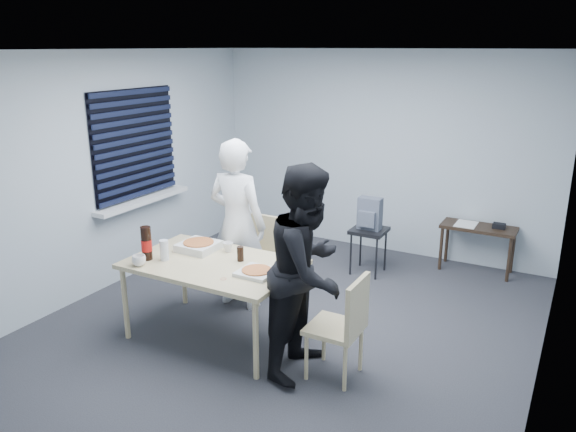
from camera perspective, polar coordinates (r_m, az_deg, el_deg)
The scene contains 19 objects.
room at distance 6.73m, azimuth -15.04°, elevation 6.14°, with size 5.00×5.00×5.00m.
dining_table at distance 5.18m, azimuth -7.56°, elevation -5.27°, with size 1.54×0.97×0.75m.
chair_far at distance 6.09m, azimuth -3.26°, elevation -3.50°, with size 0.42×0.42×0.89m.
chair_right at distance 4.61m, azimuth 5.78°, elevation -10.60°, with size 0.42×0.42×0.89m.
person_white at distance 5.75m, azimuth -5.17°, elevation -0.84°, with size 0.65×0.42×1.77m, color white.
person_black at distance 4.57m, azimuth 2.07°, elevation -5.56°, with size 0.86×0.47×1.77m, color black.
side_table at distance 7.08m, azimuth 18.77°, elevation -1.59°, with size 0.86×0.38×0.57m.
stool at distance 6.75m, azimuth 8.21°, elevation -2.18°, with size 0.40×0.40×0.55m.
backpack at distance 6.65m, azimuth 8.28°, elevation 0.20°, with size 0.27×0.20×0.38m.
pizza_box_a at distance 5.47m, azimuth -9.06°, elevation -3.02°, with size 0.34×0.34×0.09m.
pizza_box_b at distance 4.86m, azimuth -3.20°, elevation -5.69°, with size 0.31×0.31×0.04m.
mug_a at distance 5.19m, azimuth -14.91°, elevation -4.39°, with size 0.12×0.12×0.10m, color white.
mug_b at distance 5.38m, azimuth -6.12°, elevation -3.15°, with size 0.10×0.10×0.09m, color white.
cola_glass at distance 5.14m, azimuth -4.86°, elevation -3.85°, with size 0.06×0.06×0.14m, color black.
soda_bottle at distance 5.29m, azimuth -14.18°, elevation -2.76°, with size 0.10×0.10×0.32m.
plastic_cups at distance 5.26m, azimuth -12.46°, elevation -3.41°, with size 0.08×0.08×0.19m, color silver.
rubber_band at distance 4.79m, azimuth -6.58°, elevation -6.37°, with size 0.05×0.05×0.00m, color red.
papers at distance 7.08m, azimuth 17.65°, elevation -0.78°, with size 0.24×0.33×0.01m, color white.
black_box at distance 7.04m, azimuth 20.64°, elevation -0.95°, with size 0.14×0.10×0.06m, color black.
Camera 1 is at (2.38, -4.39, 2.64)m, focal length 35.00 mm.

